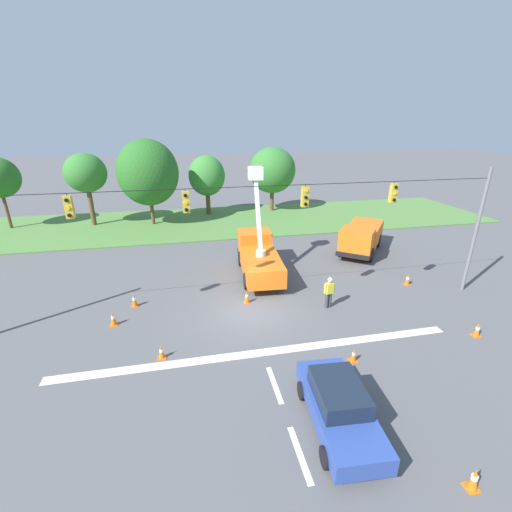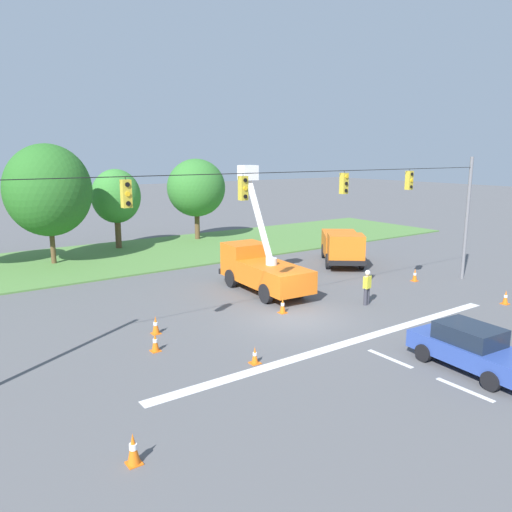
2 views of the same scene
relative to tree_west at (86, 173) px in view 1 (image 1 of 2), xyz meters
name	(u,v)px [view 1 (image 1 of 2)]	position (x,y,z in m)	size (l,w,h in m)	color
ground_plane	(248,312)	(11.62, -19.06, -4.99)	(200.00, 200.00, 0.00)	#565659
grass_verge	(216,221)	(11.62, -1.06, -4.94)	(56.00, 12.00, 0.10)	#517F3D
lane_markings	(271,375)	(11.62, -23.98, -4.98)	(17.60, 15.25, 0.01)	silver
signal_gantry	(247,229)	(11.61, -19.06, -0.41)	(26.20, 0.33, 7.20)	slate
tree_west	(86,173)	(0.00, 0.00, 0.00)	(3.73, 3.68, 6.80)	brown
tree_centre	(148,173)	(5.59, -0.83, 0.01)	(5.59, 5.49, 8.03)	brown
tree_east	(207,176)	(11.18, 2.07, -0.87)	(3.78, 3.49, 6.22)	brown
tree_far_east	(272,170)	(18.27, 2.22, -0.49)	(5.03, 4.63, 6.95)	brown
utility_truck_bucket_lift	(258,254)	(13.19, -14.27, -3.62)	(2.66, 6.52, 6.75)	orange
utility_truck_support_near	(361,236)	(21.75, -11.83, -3.75)	(5.68, 6.30, 2.31)	orange
sedan_blue	(339,406)	(13.18, -26.69, -4.20)	(2.16, 4.42, 1.56)	#2D4799
road_worker	(329,291)	(15.94, -19.39, -3.99)	(0.64, 0.31, 1.77)	#383842
traffic_cone_foreground_left	(247,297)	(11.72, -18.02, -4.62)	(0.36, 0.36, 0.74)	orange
traffic_cone_foreground_right	(474,479)	(15.88, -29.44, -4.62)	(0.36, 0.36, 0.74)	orange
traffic_cone_mid_left	(161,352)	(7.33, -21.98, -4.69)	(0.36, 0.36, 0.63)	orange
traffic_cone_mid_right	(477,330)	(21.68, -23.32, -4.64)	(0.36, 0.36, 0.71)	orange
traffic_cone_near_bucket	(134,300)	(5.69, -17.14, -4.60)	(0.36, 0.36, 0.78)	orange
traffic_cone_lane_edge_a	(408,279)	(21.80, -17.80, -4.62)	(0.36, 0.36, 0.75)	orange
traffic_cone_lane_edge_b	(113,318)	(4.90, -18.87, -4.62)	(0.36, 0.36, 0.74)	orange
traffic_cone_far_left	(354,355)	(15.20, -23.82, -4.70)	(0.36, 0.36, 0.60)	orange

